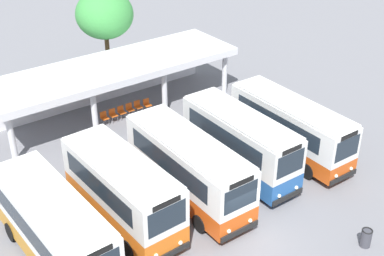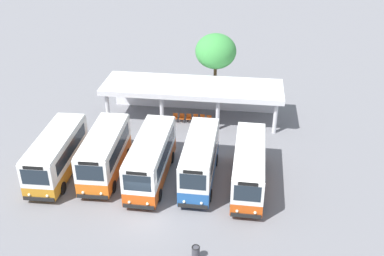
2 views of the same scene
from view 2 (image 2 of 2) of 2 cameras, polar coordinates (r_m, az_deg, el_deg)
name	(u,v)px [view 2 (image 2 of 2)]	position (r m, az deg, el deg)	size (l,w,h in m)	color
ground_plane	(146,213)	(30.67, -5.93, -10.77)	(180.00, 180.00, 0.00)	slate
city_bus_nearest_orange	(57,153)	(34.80, -16.92, -3.11)	(2.63, 7.91, 3.27)	black
city_bus_second_in_row	(105,153)	(33.85, -11.12, -3.10)	(2.60, 7.32, 3.45)	black
city_bus_middle_cream	(151,158)	(32.76, -5.28, -3.82)	(2.46, 8.10, 3.41)	black
city_bus_fourth_amber	(200,159)	(32.43, 1.00, -4.01)	(2.31, 7.54, 3.46)	black
city_bus_fifth_blue	(249,166)	(32.16, 7.31, -4.82)	(2.32, 8.11, 3.24)	black
terminal_canopy	(193,90)	(41.68, 0.15, 4.84)	(16.46, 4.91, 3.40)	silver
waiting_chair_end_by_column	(175,117)	(41.34, -2.17, 1.43)	(0.45, 0.45, 0.86)	slate
waiting_chair_second_from_end	(182,117)	(41.26, -1.30, 1.39)	(0.45, 0.45, 0.86)	slate
waiting_chair_middle_seat	(189,117)	(41.20, -0.43, 1.36)	(0.45, 0.45, 0.86)	slate
waiting_chair_fourth_seat	(195,118)	(41.15, 0.45, 1.32)	(0.45, 0.45, 0.86)	slate
waiting_chair_fifth_seat	(202,118)	(41.09, 1.32, 1.27)	(0.45, 0.45, 0.86)	slate
waiting_chair_far_end_seat	(209,119)	(40.93, 2.18, 1.14)	(0.45, 0.45, 0.86)	slate
roadside_tree_behind_canopy	(216,51)	(43.85, 3.06, 9.77)	(3.99, 3.99, 6.98)	brown
litter_bin_apron	(196,252)	(27.12, 0.48, -15.65)	(0.49, 0.49, 0.90)	#3F3F47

